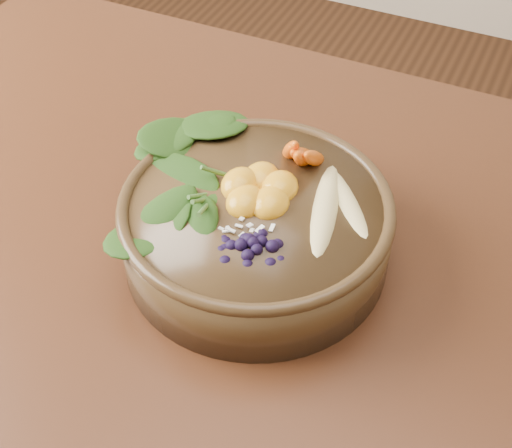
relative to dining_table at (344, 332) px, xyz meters
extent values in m
cylinder|color=#331C0C|center=(-0.72, 0.37, -0.30)|extent=(0.07, 0.07, 0.71)
cube|color=#4A2512|center=(0.00, 0.00, 0.07)|extent=(1.60, 0.90, 0.04)
cylinder|color=#432F19|center=(-0.12, 0.00, 0.13)|extent=(0.40, 0.40, 0.08)
ellipsoid|color=#E0CC84|center=(-0.03, 0.04, 0.19)|extent=(0.13, 0.14, 0.03)
ellipsoid|color=#E0CC84|center=(-0.05, 0.02, 0.19)|extent=(0.07, 0.16, 0.03)
camera|label=1|loc=(0.13, -0.53, 0.72)|focal=50.00mm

